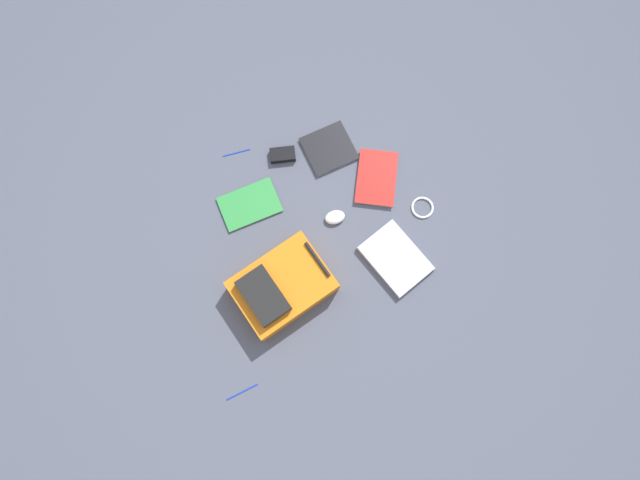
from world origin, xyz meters
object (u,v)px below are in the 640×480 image
book_blue (250,205)px  pen_black (242,392)px  cable_coil (422,208)px  pen_blue (237,153)px  book_red (329,149)px  computer_mouse (335,217)px  laptop (396,258)px  book_comic (376,178)px  power_brick (283,155)px  backpack (281,287)px

book_blue → pen_black: book_blue is taller
cable_coil → pen_blue: (-0.63, -0.70, -0.00)m
book_red → book_blue: book_red is taller
book_blue → computer_mouse: computer_mouse is taller
laptop → cable_coil: bearing=126.5°
book_comic → power_brick: bearing=-128.9°
pen_black → power_brick: bearing=147.2°
pen_blue → laptop: bearing=30.6°
backpack → book_blue: size_ratio=1.64×
book_red → book_comic: book_comic is taller
laptop → book_red: (-0.63, -0.05, -0.01)m
laptop → backpack: bearing=-99.7°
computer_mouse → pen_blue: computer_mouse is taller
cable_coil → power_brick: size_ratio=0.89×
cable_coil → power_brick: (-0.52, -0.50, 0.01)m
book_red → power_brick: power_brick is taller
backpack → laptop: (0.09, 0.54, -0.05)m
book_comic → computer_mouse: size_ratio=3.46×
book_red → pen_blue: 0.46m
cable_coil → pen_black: bearing=-69.1°
cable_coil → power_brick: bearing=-136.0°
laptop → book_comic: laptop is taller
book_blue → pen_blue: bearing=170.8°
book_comic → computer_mouse: bearing=-70.1°
book_comic → power_brick: power_brick is taller
laptop → book_red: 0.63m
book_red → pen_black: 1.22m
laptop → power_brick: (-0.69, -0.27, 0.00)m
backpack → pen_blue: size_ratio=3.41×
laptop → book_red: size_ratio=1.52×
book_comic → cable_coil: 0.26m
book_comic → cable_coil: book_comic is taller
cable_coil → pen_black: (0.43, -1.11, -0.00)m
backpack → cable_coil: 0.78m
book_blue → power_brick: bearing=123.8°
power_brick → pen_black: power_brick is taller
computer_mouse → cable_coil: computer_mouse is taller
backpack → power_brick: 0.66m
computer_mouse → book_comic: bearing=-62.3°
backpack → cable_coil: (-0.08, 0.77, -0.06)m
backpack → book_red: 0.73m
backpack → power_brick: backpack is taller
backpack → book_red: bearing=137.8°
backpack → book_comic: bearing=115.6°
book_red → cable_coil: size_ratio=2.13×
book_blue → backpack: bearing=-2.8°
book_red → power_brick: bearing=-105.5°
computer_mouse → power_brick: 0.41m
computer_mouse → pen_black: computer_mouse is taller
book_blue → pen_blue: (-0.27, 0.04, -0.00)m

